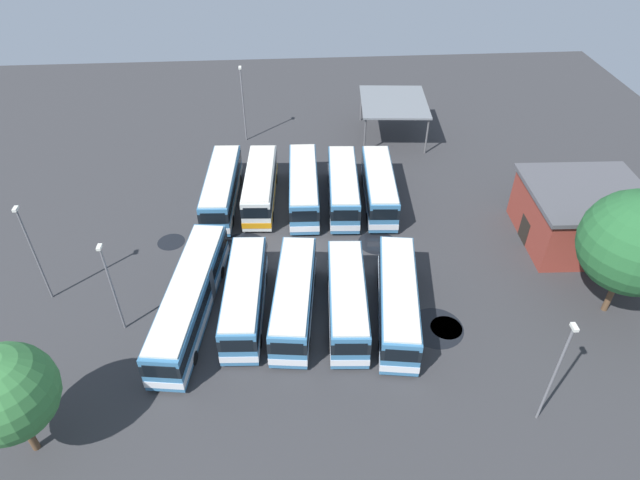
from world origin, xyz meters
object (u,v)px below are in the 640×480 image
Objects in this scene: lamp_post_near_entrance at (111,285)px; tree_north_edge at (634,243)px; bus_row0_slot3 at (343,187)px; lamp_post_by_building at (33,251)px; bus_row0_slot2 at (304,187)px; bus_row1_slot4 at (398,300)px; maintenance_shelter at (394,103)px; lamp_post_mid_lot at (556,371)px; bus_row1_slot1 at (245,296)px; tree_northeast at (5,394)px; bus_row1_slot0 at (190,298)px; bus_row0_slot4 at (379,187)px; bus_row0_slot0 at (222,188)px; lamp_post_far_corner at (243,101)px; bus_row1_slot2 at (294,298)px; bus_row1_slot3 at (347,300)px; depot_building at (582,215)px; bus_row0_slot1 at (260,186)px.

lamp_post_near_entrance is 0.75× the size of tree_north_edge.
bus_row0_slot3 is 1.41× the size of lamp_post_near_entrance.
lamp_post_by_building is 0.83× the size of tree_north_edge.
bus_row0_slot2 is 0.98× the size of bus_row1_slot4.
bus_row0_slot2 is 16.85m from maintenance_shelter.
bus_row1_slot1 is at bearing -119.17° from lamp_post_mid_lot.
tree_northeast is (8.67, -38.89, -1.22)m from tree_north_edge.
bus_row0_slot3 is 18.76m from bus_row1_slot0.
bus_row0_slot4 is 1.16× the size of maintenance_shelter.
lamp_post_near_entrance is at bearing -21.47° from bus_row0_slot0.
bus_row1_slot2 is at bearing 9.32° from lamp_post_far_corner.
bus_row1_slot3 is 20.04m from tree_north_edge.
lamp_post_far_corner reaches higher than depot_building.
tree_north_edge is (28.93, 27.88, 1.76)m from lamp_post_far_corner.
bus_row0_slot4 and bus_row1_slot2 have the same top height.
lamp_post_far_corner is (-28.65, -12.03, 2.90)m from bus_row1_slot4.
lamp_post_mid_lot reaches higher than bus_row0_slot2.
lamp_post_near_entrance reaches higher than bus_row1_slot1.
tree_north_edge is (16.13, 29.59, 4.65)m from bus_row0_slot0.
lamp_post_near_entrance is at bearing -31.80° from bus_row0_slot1.
lamp_post_by_building is at bearing -53.07° from bus_row0_slot1.
bus_row1_slot4 is at bearing 111.23° from tree_northeast.
bus_row1_slot1 is 1.23× the size of lamp_post_far_corner.
bus_row1_slot0 is at bearing -91.71° from bus_row1_slot1.
bus_row0_slot2 is at bearing -94.31° from bus_row0_slot4.
tree_northeast is at bearing -36.46° from maintenance_shelter.
lamp_post_by_building is 0.99× the size of lamp_post_far_corner.
bus_row1_slot4 is at bearing 81.31° from lamp_post_by_building.
lamp_post_mid_lot is at bearing 38.64° from bus_row1_slot4.
tree_northeast is (24.54, -16.95, 3.44)m from bus_row0_slot2.
depot_building is (-7.11, 28.32, 0.75)m from bus_row1_slot1.
tree_north_edge is (16.27, 25.99, 4.65)m from bus_row0_slot1.
lamp_post_mid_lot reaches higher than bus_row1_slot0.
bus_row1_slot1 is 16.07m from tree_northeast.
bus_row1_slot1 and bus_row1_slot4 have the same top height.
bus_row1_slot0 is at bearing -49.24° from bus_row0_slot4.
bus_row1_slot1 is 29.21m from depot_building.
lamp_post_by_building is at bearing -46.21° from bus_row0_slot0.
lamp_post_far_corner is at bearing -155.54° from bus_row0_slot2.
lamp_post_by_building is 28.40m from lamp_post_far_corner.
lamp_post_far_corner is at bearing -163.52° from bus_row1_slot3.
lamp_post_far_corner is (-0.22, -16.61, 0.60)m from maintenance_shelter.
lamp_post_far_corner reaches higher than bus_row1_slot0.
bus_row0_slot1 is 0.74× the size of bus_row1_slot0.
bus_row0_slot1 is 30.58m from lamp_post_mid_lot.
tree_north_edge reaches higher than lamp_post_mid_lot.
lamp_post_mid_lot is at bearing -44.64° from tree_north_edge.
bus_row1_slot3 is at bearing -4.78° from bus_row0_slot3.
bus_row0_slot0 is 3.60m from bus_row0_slot1.
maintenance_shelter reaches higher than bus_row0_slot3.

